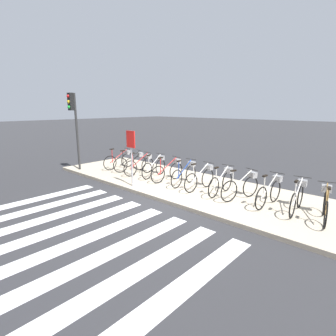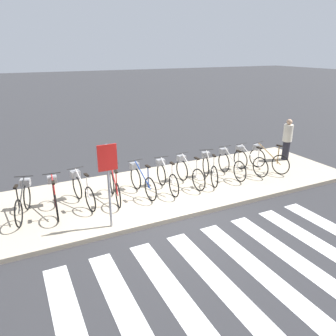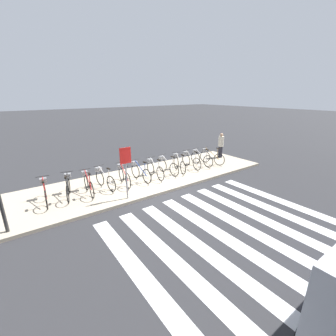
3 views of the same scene
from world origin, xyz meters
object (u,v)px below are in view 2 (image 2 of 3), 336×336
Objects in this scene: parked_bicycle_3 at (82,189)px; parked_bicycle_6 at (166,176)px; parked_bicycle_1 at (23,199)px; parked_bicycle_8 at (209,168)px; parked_bicycle_7 at (188,171)px; parked_bicycle_2 at (55,196)px; parked_bicycle_5 at (141,179)px; parked_bicycle_4 at (114,184)px; parked_bicycle_9 at (230,163)px; pedestrian at (287,139)px; sign_post at (108,172)px; parked_bicycle_11 at (266,158)px; parked_bicycle_10 at (248,160)px.

parked_bicycle_6 is at bearing -3.64° from parked_bicycle_3.
parked_bicycle_1 is 5.45m from parked_bicycle_8.
parked_bicycle_3 and parked_bicycle_7 have the same top height.
parked_bicycle_2 is 2.41m from parked_bicycle_5.
parked_bicycle_4 is 3.97m from parked_bicycle_9.
pedestrian is (3.78, 0.52, 0.37)m from parked_bicycle_8.
parked_bicycle_2 is at bearing -8.65° from parked_bicycle_1.
parked_bicycle_7 is 0.80× the size of sign_post.
pedestrian is at bearing 6.04° from parked_bicycle_6.
parked_bicycle_1 is at bearing 179.38° from parked_bicycle_7.
parked_bicycle_3 and parked_bicycle_9 have the same top height.
parked_bicycle_8 is 2.31m from parked_bicycle_11.
parked_bicycle_10 is at bearing 2.24° from parked_bicycle_8.
parked_bicycle_1 and parked_bicycle_5 have the same top height.
parked_bicycle_8 and parked_bicycle_9 have the same top height.
parked_bicycle_3 is (1.46, 0.04, 0.00)m from parked_bicycle_1.
parked_bicycle_4 is at bearing -179.34° from parked_bicycle_9.
sign_post reaches higher than parked_bicycle_11.
parked_bicycle_9 is 0.76m from parked_bicycle_10.
sign_post is (-2.91, -1.45, 0.95)m from parked_bicycle_7.
pedestrian reaches higher than parked_bicycle_3.
parked_bicycle_4 and parked_bicycle_7 have the same top height.
sign_post is (0.34, -1.54, 0.95)m from parked_bicycle_3.
parked_bicycle_5 is 1.56m from parked_bicycle_7.
parked_bicycle_3 is at bearing 1.44° from parked_bicycle_1.
parked_bicycle_1 is 9.24m from pedestrian.
parked_bicycle_7 is at bearing 178.18° from parked_bicycle_8.
parked_bicycle_2 is 1.00× the size of parked_bicycle_10.
parked_bicycle_6 is 2.39m from parked_bicycle_9.
parked_bicycle_5 and parked_bicycle_10 have the same top height.
parked_bicycle_5 is at bearing -179.26° from parked_bicycle_9.
parked_bicycle_11 is at bearing -0.90° from parked_bicycle_1.
parked_bicycle_10 is 1.02× the size of parked_bicycle_11.
parked_bicycle_1 is at bearing 179.91° from parked_bicycle_10.
parked_bicycle_7 is at bearing 26.53° from sign_post.
parked_bicycle_3 is 3.24m from parked_bicycle_7.
sign_post is (-7.42, -1.95, 0.58)m from pedestrian.
parked_bicycle_8 is 0.97× the size of parked_bicycle_10.
parked_bicycle_10 is at bearing 171.04° from parked_bicycle_11.
parked_bicycle_5 is (3.14, -0.06, 0.00)m from parked_bicycle_1.
parked_bicycle_1 and parked_bicycle_3 have the same top height.
sign_post is (-5.26, -1.49, 0.95)m from parked_bicycle_10.
parked_bicycle_8 is 0.97× the size of parked_bicycle_9.
parked_bicycle_5 is 2.30m from parked_bicycle_8.
parked_bicycle_4 is 0.79× the size of sign_post.
parked_bicycle_7 is 3.38m from sign_post.
parked_bicycle_4 is at bearing 179.77° from parked_bicycle_8.
sign_post is at bearing -39.87° from parked_bicycle_1.
parked_bicycle_8 is at bearing -1.82° from parked_bicycle_7.
parked_bicycle_4 is 1.03× the size of parked_bicycle_8.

